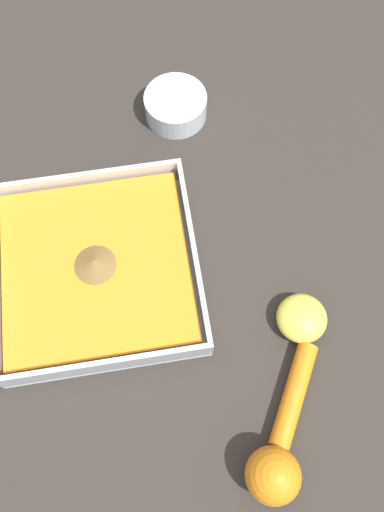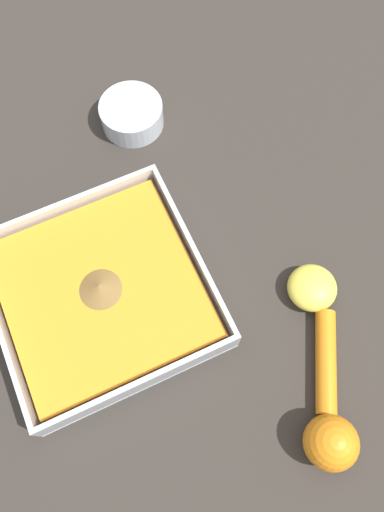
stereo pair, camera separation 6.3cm
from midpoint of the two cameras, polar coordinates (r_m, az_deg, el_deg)
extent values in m
plane|color=#332D28|center=(0.65, -10.95, -5.86)|extent=(4.00, 4.00, 0.00)
cube|color=silver|center=(0.65, -12.63, -5.00)|extent=(0.25, 0.25, 0.01)
cube|color=silver|center=(0.65, -23.26, -8.42)|extent=(0.25, 0.01, 0.04)
cube|color=silver|center=(0.63, -2.75, 0.06)|extent=(0.25, 0.01, 0.04)
cube|color=silver|center=(0.68, -16.57, 4.79)|extent=(0.01, 0.24, 0.04)
cube|color=silver|center=(0.59, -9.05, -14.72)|extent=(0.01, 0.24, 0.04)
cube|color=orange|center=(0.63, -12.97, -4.52)|extent=(0.23, 0.23, 0.03)
cone|color=brown|center=(0.61, -13.41, -3.90)|extent=(0.05, 0.05, 0.02)
cylinder|color=silver|center=(0.75, -9.35, 15.40)|extent=(0.09, 0.09, 0.04)
cylinder|color=brown|center=(0.76, -9.30, 15.20)|extent=(0.08, 0.08, 0.02)
sphere|color=orange|center=(0.59, 12.54, -20.52)|extent=(0.06, 0.06, 0.06)
cylinder|color=orange|center=(0.62, 12.25, -12.07)|extent=(0.12, 0.08, 0.02)
ellipsoid|color=#EFDB4C|center=(0.63, 10.85, -3.96)|extent=(0.06, 0.06, 0.03)
camera|label=1|loc=(0.03, 87.11, 7.28)|focal=35.00mm
camera|label=2|loc=(0.03, -92.89, -7.28)|focal=35.00mm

